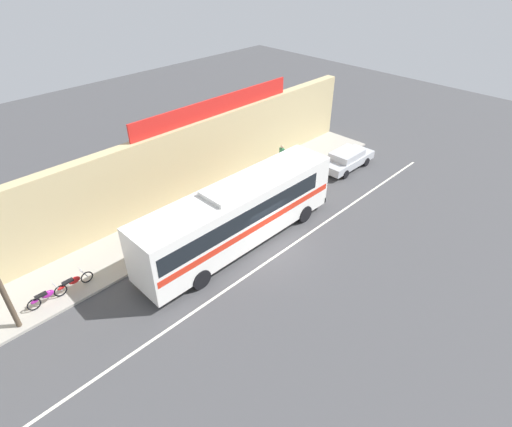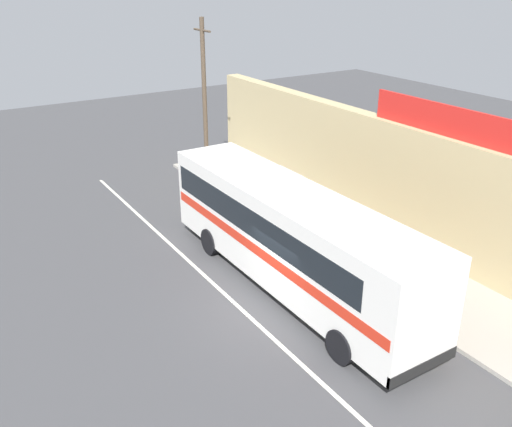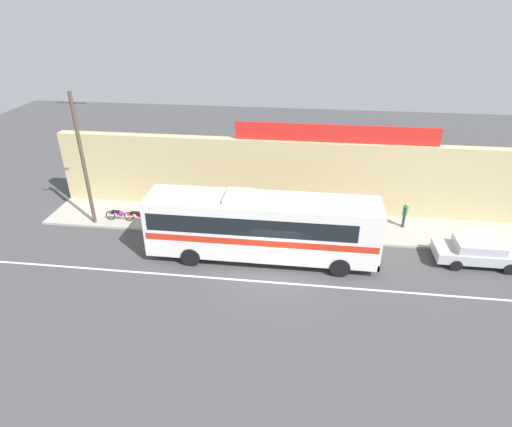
{
  "view_description": "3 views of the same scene",
  "coord_description": "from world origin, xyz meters",
  "px_view_note": "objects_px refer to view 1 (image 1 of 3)",
  "views": [
    {
      "loc": [
        -12.91,
        -11.84,
        14.18
      ],
      "look_at": [
        0.08,
        1.07,
        1.66
      ],
      "focal_mm": 28.76,
      "sensor_mm": 36.0,
      "label": 1
    },
    {
      "loc": [
        12.83,
        -8.68,
        10.23
      ],
      "look_at": [
        -3.15,
        1.44,
        1.94
      ],
      "focal_mm": 39.11,
      "sensor_mm": 36.0,
      "label": 2
    },
    {
      "loc": [
        1.29,
        -18.29,
        13.12
      ],
      "look_at": [
        -1.34,
        2.56,
        2.1
      ],
      "focal_mm": 30.11,
      "sensor_mm": 36.0,
      "label": 3
    }
  ],
  "objects_px": {
    "motorcycle_red": "(46,296)",
    "motorcycle_purple": "(142,249)",
    "parked_car": "(347,159)",
    "motorcycle_orange": "(73,282)",
    "intercity_bus": "(238,213)",
    "pedestrian_far_right": "(282,154)"
  },
  "relations": [
    {
      "from": "motorcycle_red",
      "to": "motorcycle_purple",
      "type": "xyz_separation_m",
      "value": [
        4.92,
        -0.19,
        0.0
      ]
    },
    {
      "from": "parked_car",
      "to": "motorcycle_orange",
      "type": "bearing_deg",
      "value": 174.23
    },
    {
      "from": "intercity_bus",
      "to": "parked_car",
      "type": "relative_size",
      "value": 2.68
    },
    {
      "from": "pedestrian_far_right",
      "to": "motorcycle_red",
      "type": "bearing_deg",
      "value": -175.42
    },
    {
      "from": "motorcycle_purple",
      "to": "motorcycle_orange",
      "type": "bearing_deg",
      "value": 177.02
    },
    {
      "from": "intercity_bus",
      "to": "pedestrian_far_right",
      "type": "distance_m",
      "value": 9.44
    },
    {
      "from": "intercity_bus",
      "to": "motorcycle_orange",
      "type": "relative_size",
      "value": 6.39
    },
    {
      "from": "motorcycle_red",
      "to": "intercity_bus",
      "type": "bearing_deg",
      "value": -17.34
    },
    {
      "from": "motorcycle_red",
      "to": "pedestrian_far_right",
      "type": "bearing_deg",
      "value": 4.58
    },
    {
      "from": "parked_car",
      "to": "motorcycle_purple",
      "type": "height_order",
      "value": "parked_car"
    },
    {
      "from": "motorcycle_red",
      "to": "pedestrian_far_right",
      "type": "relative_size",
      "value": 1.12
    },
    {
      "from": "parked_car",
      "to": "motorcycle_red",
      "type": "relative_size",
      "value": 2.5
    },
    {
      "from": "motorcycle_red",
      "to": "motorcycle_purple",
      "type": "height_order",
      "value": "same"
    },
    {
      "from": "intercity_bus",
      "to": "motorcycle_purple",
      "type": "distance_m",
      "value": 5.35
    },
    {
      "from": "intercity_bus",
      "to": "motorcycle_purple",
      "type": "relative_size",
      "value": 6.65
    },
    {
      "from": "intercity_bus",
      "to": "pedestrian_far_right",
      "type": "xyz_separation_m",
      "value": [
        8.34,
        4.31,
        -0.98
      ]
    },
    {
      "from": "motorcycle_purple",
      "to": "parked_car",
      "type": "bearing_deg",
      "value": -6.41
    },
    {
      "from": "motorcycle_orange",
      "to": "motorcycle_purple",
      "type": "height_order",
      "value": "same"
    },
    {
      "from": "pedestrian_far_right",
      "to": "motorcycle_orange",
      "type": "bearing_deg",
      "value": -175.07
    },
    {
      "from": "motorcycle_orange",
      "to": "motorcycle_red",
      "type": "xyz_separation_m",
      "value": [
        -1.25,
        -0.0,
        0.0
      ]
    },
    {
      "from": "motorcycle_orange",
      "to": "pedestrian_far_right",
      "type": "distance_m",
      "value": 16.44
    },
    {
      "from": "intercity_bus",
      "to": "motorcycle_orange",
      "type": "bearing_deg",
      "value": 160.14
    }
  ]
}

